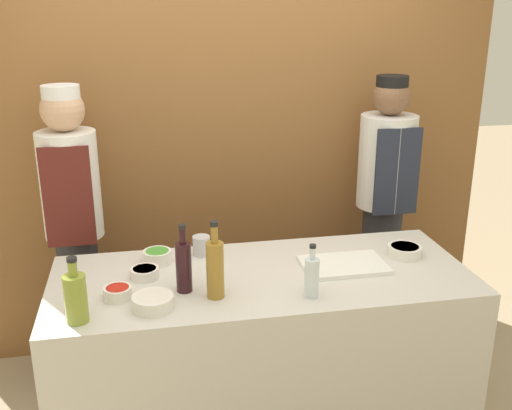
{
  "coord_description": "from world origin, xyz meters",
  "views": [
    {
      "loc": [
        -0.5,
        -2.4,
        2.08
      ],
      "look_at": [
        0.0,
        0.15,
        1.19
      ],
      "focal_mm": 42.0,
      "sensor_mm": 36.0,
      "label": 1
    }
  ],
  "objects_px": {
    "sauce_bowl_red": "(118,292)",
    "chef_right": "(384,206)",
    "cup_steel": "(201,246)",
    "sauce_bowl_brown": "(405,250)",
    "bottle_wine": "(184,265)",
    "sauce_bowl_green": "(157,256)",
    "bottle_vinegar": "(215,268)",
    "chef_left": "(74,225)",
    "bottle_oil": "(76,297)",
    "bottle_clear": "(312,276)",
    "sauce_bowl_orange": "(145,272)",
    "cutting_board": "(344,265)",
    "sauce_bowl_white": "(153,301)"
  },
  "relations": [
    {
      "from": "sauce_bowl_green",
      "to": "bottle_clear",
      "type": "distance_m",
      "value": 0.78
    },
    {
      "from": "bottle_clear",
      "to": "chef_right",
      "type": "distance_m",
      "value": 1.22
    },
    {
      "from": "chef_left",
      "to": "bottle_vinegar",
      "type": "bearing_deg",
      "value": -54.47
    },
    {
      "from": "cutting_board",
      "to": "bottle_wine",
      "type": "xyz_separation_m",
      "value": [
        -0.74,
        -0.1,
        0.11
      ]
    },
    {
      "from": "bottle_oil",
      "to": "cup_steel",
      "type": "relative_size",
      "value": 2.83
    },
    {
      "from": "chef_right",
      "to": "bottle_clear",
      "type": "bearing_deg",
      "value": -126.51
    },
    {
      "from": "sauce_bowl_red",
      "to": "chef_right",
      "type": "bearing_deg",
      "value": 29.2
    },
    {
      "from": "cutting_board",
      "to": "bottle_wine",
      "type": "relative_size",
      "value": 1.28
    },
    {
      "from": "sauce_bowl_brown",
      "to": "sauce_bowl_orange",
      "type": "bearing_deg",
      "value": -179.89
    },
    {
      "from": "sauce_bowl_brown",
      "to": "sauce_bowl_white",
      "type": "bearing_deg",
      "value": -166.21
    },
    {
      "from": "chef_left",
      "to": "sauce_bowl_orange",
      "type": "bearing_deg",
      "value": -61.5
    },
    {
      "from": "sauce_bowl_red",
      "to": "bottle_oil",
      "type": "distance_m",
      "value": 0.23
    },
    {
      "from": "sauce_bowl_green",
      "to": "bottle_clear",
      "type": "relative_size",
      "value": 0.57
    },
    {
      "from": "sauce_bowl_green",
      "to": "bottle_vinegar",
      "type": "height_order",
      "value": "bottle_vinegar"
    },
    {
      "from": "sauce_bowl_green",
      "to": "sauce_bowl_brown",
      "type": "distance_m",
      "value": 1.19
    },
    {
      "from": "cup_steel",
      "to": "sauce_bowl_brown",
      "type": "bearing_deg",
      "value": -11.86
    },
    {
      "from": "bottle_wine",
      "to": "sauce_bowl_white",
      "type": "bearing_deg",
      "value": -136.28
    },
    {
      "from": "sauce_bowl_white",
      "to": "cutting_board",
      "type": "bearing_deg",
      "value": 14.67
    },
    {
      "from": "chef_left",
      "to": "sauce_bowl_red",
      "type": "bearing_deg",
      "value": -73.72
    },
    {
      "from": "cutting_board",
      "to": "cup_steel",
      "type": "xyz_separation_m",
      "value": [
        -0.63,
        0.27,
        0.04
      ]
    },
    {
      "from": "sauce_bowl_green",
      "to": "sauce_bowl_brown",
      "type": "bearing_deg",
      "value": -7.29
    },
    {
      "from": "bottle_vinegar",
      "to": "chef_left",
      "type": "height_order",
      "value": "chef_left"
    },
    {
      "from": "sauce_bowl_orange",
      "to": "cutting_board",
      "type": "height_order",
      "value": "sauce_bowl_orange"
    },
    {
      "from": "sauce_bowl_red",
      "to": "bottle_clear",
      "type": "bearing_deg",
      "value": -9.37
    },
    {
      "from": "bottle_vinegar",
      "to": "bottle_clear",
      "type": "relative_size",
      "value": 1.44
    },
    {
      "from": "sauce_bowl_white",
      "to": "cup_steel",
      "type": "distance_m",
      "value": 0.56
    },
    {
      "from": "sauce_bowl_white",
      "to": "chef_right",
      "type": "relative_size",
      "value": 0.1
    },
    {
      "from": "sauce_bowl_red",
      "to": "sauce_bowl_orange",
      "type": "distance_m",
      "value": 0.22
    },
    {
      "from": "sauce_bowl_green",
      "to": "bottle_vinegar",
      "type": "bearing_deg",
      "value": -60.39
    },
    {
      "from": "cup_steel",
      "to": "chef_right",
      "type": "xyz_separation_m",
      "value": [
        1.13,
        0.46,
        -0.03
      ]
    },
    {
      "from": "sauce_bowl_white",
      "to": "cup_steel",
      "type": "xyz_separation_m",
      "value": [
        0.25,
        0.5,
        0.02
      ]
    },
    {
      "from": "chef_right",
      "to": "bottle_wine",
      "type": "bearing_deg",
      "value": -146.26
    },
    {
      "from": "sauce_bowl_red",
      "to": "cup_steel",
      "type": "height_order",
      "value": "cup_steel"
    },
    {
      "from": "bottle_oil",
      "to": "chef_left",
      "type": "bearing_deg",
      "value": 95.68
    },
    {
      "from": "sauce_bowl_orange",
      "to": "sauce_bowl_brown",
      "type": "bearing_deg",
      "value": 0.11
    },
    {
      "from": "sauce_bowl_red",
      "to": "bottle_clear",
      "type": "xyz_separation_m",
      "value": [
        0.79,
        -0.13,
        0.06
      ]
    },
    {
      "from": "chef_left",
      "to": "bottle_clear",
      "type": "bearing_deg",
      "value": -43.25
    },
    {
      "from": "cutting_board",
      "to": "chef_right",
      "type": "xyz_separation_m",
      "value": [
        0.5,
        0.73,
        0.01
      ]
    },
    {
      "from": "cup_steel",
      "to": "chef_left",
      "type": "relative_size",
      "value": 0.06
    },
    {
      "from": "sauce_bowl_brown",
      "to": "sauce_bowl_red",
      "type": "bearing_deg",
      "value": -172.15
    },
    {
      "from": "sauce_bowl_green",
      "to": "sauce_bowl_white",
      "type": "bearing_deg",
      "value": -94.4
    },
    {
      "from": "sauce_bowl_orange",
      "to": "bottle_vinegar",
      "type": "xyz_separation_m",
      "value": [
        0.29,
        -0.24,
        0.11
      ]
    },
    {
      "from": "bottle_oil",
      "to": "bottle_clear",
      "type": "distance_m",
      "value": 0.94
    },
    {
      "from": "sauce_bowl_green",
      "to": "cutting_board",
      "type": "bearing_deg",
      "value": -14.4
    },
    {
      "from": "sauce_bowl_brown",
      "to": "cup_steel",
      "type": "xyz_separation_m",
      "value": [
        -0.96,
        0.2,
        0.02
      ]
    },
    {
      "from": "cutting_board",
      "to": "chef_left",
      "type": "distance_m",
      "value": 1.46
    },
    {
      "from": "cutting_board",
      "to": "bottle_vinegar",
      "type": "xyz_separation_m",
      "value": [
        -0.62,
        -0.18,
        0.12
      ]
    },
    {
      "from": "cup_steel",
      "to": "chef_left",
      "type": "distance_m",
      "value": 0.79
    },
    {
      "from": "bottle_clear",
      "to": "sauce_bowl_white",
      "type": "bearing_deg",
      "value": 178.25
    },
    {
      "from": "cutting_board",
      "to": "sauce_bowl_orange",
      "type": "bearing_deg",
      "value": 175.95
    }
  ]
}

